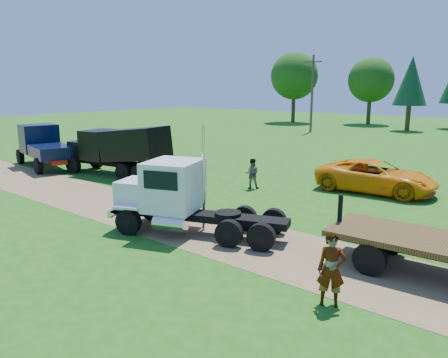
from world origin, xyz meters
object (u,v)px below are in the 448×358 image
Objects in this scene: white_semi_tractor at (176,196)px; orange_pickup at (376,176)px; navy_truck at (42,146)px; spectator_a at (331,270)px; black_dump_truck at (119,148)px.

white_semi_tractor reaches higher than orange_pickup.
white_semi_tractor is 1.02× the size of navy_truck.
white_semi_tractor is at bearing 0.27° from navy_truck.
navy_truck is 24.86m from spectator_a.
black_dump_truck is at bearing 130.81° from spectator_a.
black_dump_truck is 1.24× the size of orange_pickup.
black_dump_truck is 15.18m from orange_pickup.
black_dump_truck is at bearing 132.63° from white_semi_tractor.
white_semi_tractor is 1.13× the size of orange_pickup.
navy_truck reaches higher than orange_pickup.
white_semi_tractor reaches higher than spectator_a.
navy_truck is 3.48× the size of spectator_a.
spectator_a is at bearing -32.54° from white_semi_tractor.
orange_pickup is at bearing 13.48° from black_dump_truck.
black_dump_truck is 1.12× the size of navy_truck.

